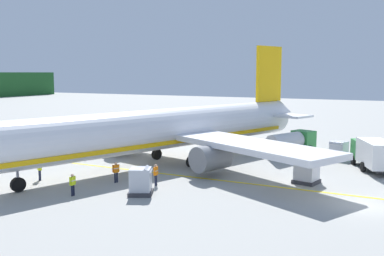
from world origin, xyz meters
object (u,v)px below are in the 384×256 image
(crew_loader_right, at_px, (156,173))
(service_truck_baggage, at_px, (373,153))
(crew_loader_left, at_px, (116,171))
(crew_supervisor, at_px, (73,183))
(airliner_foreground, at_px, (166,130))
(cargo_container_far, at_px, (339,150))
(cargo_container_mid, at_px, (141,181))
(service_truck_fuel, at_px, (291,142))
(crew_marshaller, at_px, (40,168))
(cargo_container_near, at_px, (306,172))

(crew_loader_right, bearing_deg, service_truck_baggage, -47.63)
(service_truck_baggage, bearing_deg, crew_loader_left, 127.79)
(crew_loader_right, bearing_deg, crew_supervisor, 142.94)
(airliner_foreground, xyz_separation_m, cargo_container_far, (10.19, -14.51, -2.46))
(cargo_container_mid, bearing_deg, service_truck_fuel, -16.00)
(crew_marshaller, bearing_deg, cargo_container_mid, -89.68)
(crew_loader_left, distance_m, crew_loader_right, 3.43)
(cargo_container_near, xyz_separation_m, crew_loader_left, (-6.57, 13.78, 0.05))
(cargo_container_near, bearing_deg, crew_supervisor, 127.87)
(cargo_container_far, distance_m, crew_marshaller, 28.94)
(cargo_container_near, relative_size, cargo_container_mid, 0.95)
(airliner_foreground, distance_m, cargo_container_far, 17.90)
(cargo_container_near, xyz_separation_m, crew_supervisor, (-11.10, 14.28, 0.01))
(service_truck_baggage, height_order, cargo_container_far, service_truck_baggage)
(crew_loader_right, bearing_deg, service_truck_fuel, -19.25)
(cargo_container_near, height_order, crew_supervisor, cargo_container_near)
(cargo_container_near, relative_size, crew_marshaller, 1.24)
(crew_marshaller, height_order, crew_loader_right, crew_loader_right)
(service_truck_baggage, distance_m, crew_loader_right, 20.06)
(airliner_foreground, xyz_separation_m, service_truck_fuel, (10.74, -9.49, -1.99))
(cargo_container_near, distance_m, crew_loader_left, 15.27)
(airliner_foreground, height_order, crew_marshaller, airliner_foreground)
(service_truck_fuel, xyz_separation_m, cargo_container_near, (-12.00, -4.13, -0.46))
(cargo_container_far, distance_m, crew_supervisor, 27.18)
(airliner_foreground, xyz_separation_m, crew_marshaller, (-9.97, 6.26, -2.38))
(cargo_container_near, distance_m, crew_loader_right, 12.01)
(cargo_container_near, bearing_deg, service_truck_baggage, -30.33)
(crew_marshaller, relative_size, crew_supervisor, 1.06)
(airliner_foreground, xyz_separation_m, cargo_container_near, (-1.26, -13.62, -2.45))
(cargo_container_near, relative_size, crew_loader_left, 1.26)
(cargo_container_mid, bearing_deg, cargo_container_near, -49.26)
(service_truck_fuel, relative_size, service_truck_baggage, 0.95)
(crew_supervisor, bearing_deg, service_truck_fuel, -23.72)
(service_truck_baggage, height_order, cargo_container_near, service_truck_baggage)
(service_truck_baggage, xyz_separation_m, crew_supervisor, (-18.64, 18.69, -0.61))
(cargo_container_near, relative_size, crew_supervisor, 1.31)
(service_truck_baggage, xyz_separation_m, crew_marshaller, (-16.25, 24.28, -0.55))
(service_truck_baggage, distance_m, cargo_container_mid, 21.72)
(crew_marshaller, bearing_deg, service_truck_fuel, -37.25)
(cargo_container_far, bearing_deg, crew_marshaller, 134.16)
(airliner_foreground, bearing_deg, crew_loader_right, -156.08)
(service_truck_fuel, distance_m, cargo_container_far, 5.07)
(crew_loader_left, bearing_deg, crew_marshaller, 109.39)
(crew_supervisor, bearing_deg, crew_marshaller, 66.89)
(service_truck_baggage, relative_size, crew_loader_left, 4.23)
(crew_supervisor, bearing_deg, cargo_container_near, -52.13)
(crew_loader_left, height_order, crew_loader_right, crew_loader_right)
(service_truck_fuel, height_order, cargo_container_near, service_truck_fuel)
(cargo_container_far, bearing_deg, crew_supervisor, 146.08)
(crew_marshaller, bearing_deg, airliner_foreground, -32.11)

